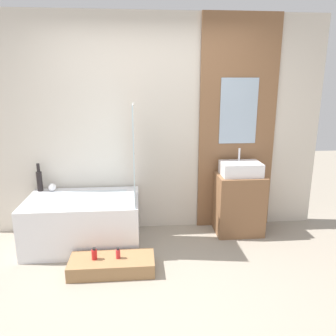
% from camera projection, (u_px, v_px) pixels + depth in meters
% --- Properties ---
extents(ground_plane, '(12.00, 12.00, 0.00)m').
position_uv_depth(ground_plane, '(161.00, 303.00, 2.78)').
color(ground_plane, gray).
extents(wall_tiled_back, '(4.20, 0.06, 2.60)m').
position_uv_depth(wall_tiled_back, '(152.00, 127.00, 3.97)').
color(wall_tiled_back, beige).
rests_on(wall_tiled_back, ground_plane).
extents(wall_wood_accent, '(0.94, 0.04, 2.60)m').
position_uv_depth(wall_wood_accent, '(237.00, 125.00, 4.01)').
color(wall_wood_accent, brown).
rests_on(wall_wood_accent, ground_plane).
extents(bathtub, '(1.25, 0.79, 0.56)m').
position_uv_depth(bathtub, '(84.00, 221.00, 3.74)').
color(bathtub, white).
rests_on(bathtub, ground_plane).
extents(glass_shower_screen, '(0.01, 0.56, 1.05)m').
position_uv_depth(glass_shower_screen, '(134.00, 154.00, 3.49)').
color(glass_shower_screen, silver).
rests_on(glass_shower_screen, bathtub).
extents(wooden_step_bench, '(0.83, 0.35, 0.14)m').
position_uv_depth(wooden_step_bench, '(112.00, 265.00, 3.24)').
color(wooden_step_bench, '#997047').
rests_on(wooden_step_bench, ground_plane).
extents(vanity_cabinet, '(0.56, 0.43, 0.74)m').
position_uv_depth(vanity_cabinet, '(239.00, 204.00, 4.02)').
color(vanity_cabinet, brown).
rests_on(vanity_cabinet, ground_plane).
extents(sink, '(0.47, 0.33, 0.31)m').
position_uv_depth(sink, '(241.00, 169.00, 3.91)').
color(sink, white).
rests_on(sink, vanity_cabinet).
extents(vase_tall_dark, '(0.07, 0.07, 0.34)m').
position_uv_depth(vase_tall_dark, '(39.00, 180.00, 3.89)').
color(vase_tall_dark, black).
rests_on(vase_tall_dark, bathtub).
extents(vase_round_light, '(0.09, 0.09, 0.09)m').
position_uv_depth(vase_round_light, '(52.00, 187.00, 3.91)').
color(vase_round_light, white).
rests_on(vase_round_light, bathtub).
extents(bottle_soap_primary, '(0.05, 0.05, 0.12)m').
position_uv_depth(bottle_soap_primary, '(94.00, 254.00, 3.19)').
color(bottle_soap_primary, red).
rests_on(bottle_soap_primary, wooden_step_bench).
extents(bottle_soap_secondary, '(0.04, 0.04, 0.11)m').
position_uv_depth(bottle_soap_secondary, '(118.00, 254.00, 3.21)').
color(bottle_soap_secondary, red).
rests_on(bottle_soap_secondary, wooden_step_bench).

